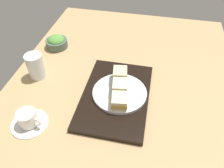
{
  "coord_description": "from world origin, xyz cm",
  "views": [
    {
      "loc": [
        -64.76,
        -9.61,
        66.98
      ],
      "look_at": [
        -2.38,
        3.57,
        5.0
      ],
      "focal_mm": 35.17,
      "sensor_mm": 36.0,
      "label": 1
    }
  ],
  "objects_px": {
    "sandwich_far": "(120,75)",
    "salad_bowl": "(57,42)",
    "drinking_glass": "(36,66)",
    "coffee_cup": "(28,120)",
    "sandwich_near": "(119,101)",
    "sandwich_middle": "(120,87)",
    "sandwich_plate": "(119,93)"
  },
  "relations": [
    {
      "from": "sandwich_plate",
      "to": "drinking_glass",
      "type": "distance_m",
      "value": 0.39
    },
    {
      "from": "sandwich_near",
      "to": "coffee_cup",
      "type": "height_order",
      "value": "sandwich_near"
    },
    {
      "from": "sandwich_plate",
      "to": "drinking_glass",
      "type": "xyz_separation_m",
      "value": [
        0.05,
        0.39,
        0.03
      ]
    },
    {
      "from": "salad_bowl",
      "to": "coffee_cup",
      "type": "bearing_deg",
      "value": -169.53
    },
    {
      "from": "sandwich_far",
      "to": "salad_bowl",
      "type": "bearing_deg",
      "value": 59.65
    },
    {
      "from": "sandwich_near",
      "to": "coffee_cup",
      "type": "bearing_deg",
      "value": 113.08
    },
    {
      "from": "sandwich_far",
      "to": "sandwich_plate",
      "type": "bearing_deg",
      "value": -170.59
    },
    {
      "from": "sandwich_near",
      "to": "salad_bowl",
      "type": "bearing_deg",
      "value": 48.3
    },
    {
      "from": "coffee_cup",
      "to": "drinking_glass",
      "type": "relative_size",
      "value": 1.19
    },
    {
      "from": "sandwich_near",
      "to": "sandwich_far",
      "type": "distance_m",
      "value": 0.14
    },
    {
      "from": "sandwich_near",
      "to": "coffee_cup",
      "type": "relative_size",
      "value": 0.55
    },
    {
      "from": "sandwich_middle",
      "to": "coffee_cup",
      "type": "distance_m",
      "value": 0.36
    },
    {
      "from": "sandwich_plate",
      "to": "sandwich_near",
      "type": "height_order",
      "value": "sandwich_near"
    },
    {
      "from": "sandwich_middle",
      "to": "salad_bowl",
      "type": "relative_size",
      "value": 0.67
    },
    {
      "from": "salad_bowl",
      "to": "drinking_glass",
      "type": "height_order",
      "value": "drinking_glass"
    },
    {
      "from": "salad_bowl",
      "to": "drinking_glass",
      "type": "xyz_separation_m",
      "value": [
        -0.23,
        -0.0,
        0.03
      ]
    },
    {
      "from": "sandwich_plate",
      "to": "sandwich_near",
      "type": "relative_size",
      "value": 2.93
    },
    {
      "from": "sandwich_middle",
      "to": "drinking_glass",
      "type": "bearing_deg",
      "value": 81.93
    },
    {
      "from": "salad_bowl",
      "to": "sandwich_near",
      "type": "bearing_deg",
      "value": -131.7
    },
    {
      "from": "sandwich_far",
      "to": "salad_bowl",
      "type": "distance_m",
      "value": 0.44
    },
    {
      "from": "sandwich_near",
      "to": "drinking_glass",
      "type": "xyz_separation_m",
      "value": [
        0.12,
        0.4,
        0.0
      ]
    },
    {
      "from": "sandwich_middle",
      "to": "coffee_cup",
      "type": "height_order",
      "value": "sandwich_middle"
    },
    {
      "from": "coffee_cup",
      "to": "sandwich_near",
      "type": "bearing_deg",
      "value": -66.92
    },
    {
      "from": "salad_bowl",
      "to": "sandwich_plate",
      "type": "bearing_deg",
      "value": -126.6
    },
    {
      "from": "drinking_glass",
      "to": "coffee_cup",
      "type": "bearing_deg",
      "value": -161.08
    },
    {
      "from": "sandwich_middle",
      "to": "coffee_cup",
      "type": "xyz_separation_m",
      "value": [
        -0.2,
        0.3,
        -0.03
      ]
    },
    {
      "from": "drinking_glass",
      "to": "sandwich_near",
      "type": "bearing_deg",
      "value": -107.13
    },
    {
      "from": "salad_bowl",
      "to": "coffee_cup",
      "type": "relative_size",
      "value": 0.82
    },
    {
      "from": "sandwich_far",
      "to": "coffee_cup",
      "type": "distance_m",
      "value": 0.39
    },
    {
      "from": "sandwich_far",
      "to": "salad_bowl",
      "type": "height_order",
      "value": "sandwich_far"
    },
    {
      "from": "sandwich_middle",
      "to": "drinking_glass",
      "type": "distance_m",
      "value": 0.39
    },
    {
      "from": "sandwich_far",
      "to": "drinking_glass",
      "type": "height_order",
      "value": "drinking_glass"
    }
  ]
}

